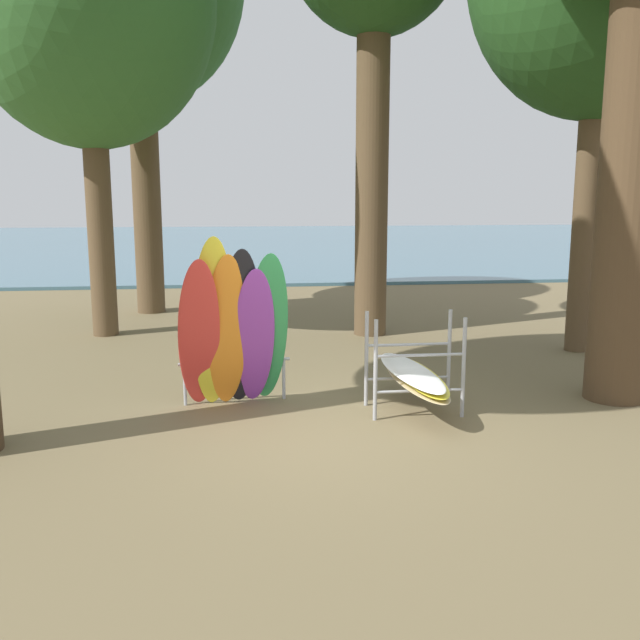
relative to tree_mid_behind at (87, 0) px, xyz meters
name	(u,v)px	position (x,y,z in m)	size (l,w,h in m)	color
ground_plane	(329,430)	(3.62, -6.05, -6.16)	(80.00, 80.00, 0.00)	brown
lake_water	(256,243)	(3.62, 24.66, -6.11)	(80.00, 36.00, 0.10)	#477084
tree_mid_behind	(87,0)	(0.00, 0.00, 0.00)	(4.64, 4.64, 8.87)	brown
leaning_board_pile	(233,331)	(2.53, -5.07, -5.15)	(1.47, 1.02, 2.24)	red
board_storage_rack	(415,375)	(4.79, -5.45, -5.69)	(1.15, 2.13, 1.25)	#9EA0A5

